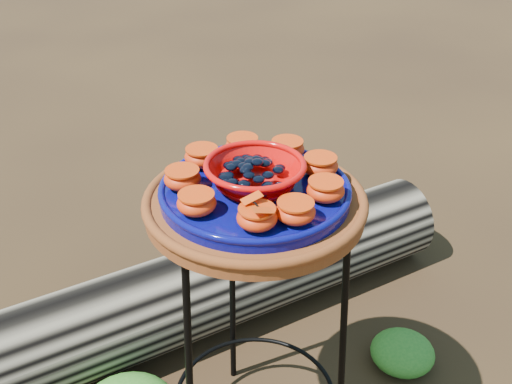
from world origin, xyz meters
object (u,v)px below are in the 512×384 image
object	(u,v)px
plant_stand	(255,337)
driftwood_log	(230,280)
terracotta_saucer	(255,205)
red_bowl	(255,175)
cobalt_plate	(255,192)

from	to	relation	value
plant_stand	driftwood_log	bearing A→B (deg)	82.68
terracotta_saucer	red_bowl	world-z (taller)	red_bowl
cobalt_plate	red_bowl	world-z (taller)	red_bowl
terracotta_saucer	driftwood_log	size ratio (longest dim) A/B	0.31
plant_stand	red_bowl	bearing A→B (deg)	0.00
red_bowl	driftwood_log	distance (m)	0.81
red_bowl	driftwood_log	bearing A→B (deg)	82.68
red_bowl	driftwood_log	world-z (taller)	red_bowl
plant_stand	cobalt_plate	size ratio (longest dim) A/B	1.79
terracotta_saucer	red_bowl	size ratio (longest dim) A/B	2.33
cobalt_plate	red_bowl	size ratio (longest dim) A/B	2.00
plant_stand	cobalt_plate	xyz separation A→B (m)	(0.00, 0.00, 0.40)
driftwood_log	terracotta_saucer	bearing A→B (deg)	-97.32
plant_stand	terracotta_saucer	distance (m)	0.37
plant_stand	driftwood_log	xyz separation A→B (m)	(0.06, 0.48, -0.21)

